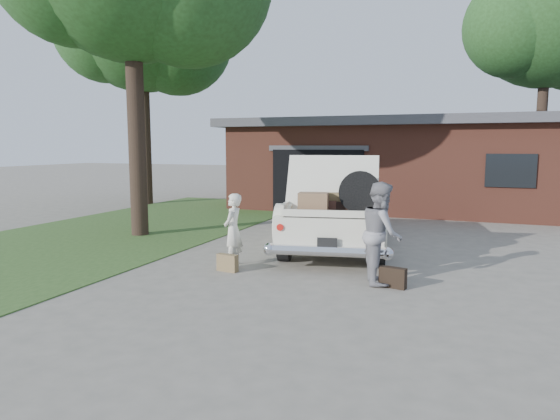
% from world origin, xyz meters
% --- Properties ---
extents(ground, '(90.00, 90.00, 0.00)m').
position_xyz_m(ground, '(0.00, 0.00, 0.00)').
color(ground, gray).
rests_on(ground, ground).
extents(grass_strip, '(6.00, 16.00, 0.02)m').
position_xyz_m(grass_strip, '(-5.50, 3.00, 0.01)').
color(grass_strip, '#2D4C1E').
rests_on(grass_strip, ground).
extents(house, '(12.80, 7.80, 3.30)m').
position_xyz_m(house, '(0.98, 11.47, 1.67)').
color(house, brown).
rests_on(house, ground).
extents(tree_back, '(6.46, 5.62, 10.02)m').
position_xyz_m(tree_back, '(-8.69, 8.38, 6.90)').
color(tree_back, '#38281E').
rests_on(tree_back, ground).
extents(tree_right, '(7.17, 6.23, 11.02)m').
position_xyz_m(tree_right, '(6.22, 16.32, 7.56)').
color(tree_right, '#38281E').
rests_on(tree_right, ground).
extents(sedan, '(3.12, 5.83, 2.15)m').
position_xyz_m(sedan, '(0.55, 2.91, 0.82)').
color(sedan, silver).
rests_on(sedan, ground).
extents(woman_left, '(0.39, 0.55, 1.42)m').
position_xyz_m(woman_left, '(-0.84, 0.24, 0.71)').
color(woman_left, silver).
rests_on(woman_left, ground).
extents(woman_right, '(0.88, 1.01, 1.74)m').
position_xyz_m(woman_right, '(2.06, 0.07, 0.87)').
color(woman_right, gray).
rests_on(woman_right, ground).
extents(suitcase_left, '(0.43, 0.20, 0.32)m').
position_xyz_m(suitcase_left, '(-0.75, -0.20, 0.16)').
color(suitcase_left, olive).
rests_on(suitcase_left, ground).
extents(suitcase_right, '(0.47, 0.24, 0.34)m').
position_xyz_m(suitcase_right, '(2.31, -0.17, 0.17)').
color(suitcase_right, black).
rests_on(suitcase_right, ground).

